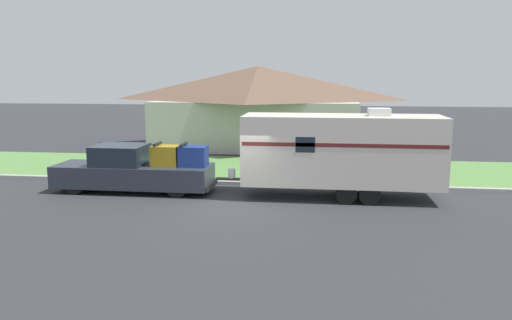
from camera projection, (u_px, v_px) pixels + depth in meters
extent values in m
plane|color=#2D2D33|center=(233.00, 207.00, 17.82)|extent=(120.00, 120.00, 0.00)
cube|color=#999993|center=(248.00, 183.00, 21.47)|extent=(80.00, 0.30, 0.14)
cube|color=#568442|center=(259.00, 169.00, 25.05)|extent=(80.00, 7.00, 0.03)
cube|color=#B2B2A8|center=(258.00, 123.00, 32.90)|extent=(12.69, 7.56, 3.06)
pyramid|color=brown|center=(258.00, 83.00, 32.45)|extent=(13.71, 8.16, 2.18)
cube|color=#4C3828|center=(250.00, 137.00, 29.31)|extent=(1.00, 0.06, 2.10)
cylinder|color=black|center=(74.00, 184.00, 19.72)|extent=(0.81, 0.28, 0.81)
cylinder|color=black|center=(92.00, 176.00, 21.27)|extent=(0.81, 0.28, 0.81)
cylinder|color=black|center=(177.00, 187.00, 19.19)|extent=(0.81, 0.28, 0.81)
cylinder|color=black|center=(188.00, 179.00, 20.74)|extent=(0.81, 0.28, 0.81)
cube|color=#282D38|center=(105.00, 175.00, 20.34)|extent=(3.88, 1.94, 0.87)
cube|color=#19232D|center=(120.00, 155.00, 20.11)|extent=(2.02, 1.79, 0.79)
cube|color=#282D38|center=(180.00, 177.00, 19.93)|extent=(2.44, 1.94, 0.87)
cube|color=#333333|center=(212.00, 185.00, 19.82)|extent=(0.12, 1.75, 0.20)
cube|color=olive|center=(167.00, 156.00, 19.86)|extent=(1.12, 0.82, 0.80)
cube|color=black|center=(157.00, 144.00, 19.82)|extent=(0.10, 0.90, 0.08)
cube|color=navy|center=(193.00, 156.00, 19.72)|extent=(1.12, 0.82, 0.80)
cube|color=black|center=(184.00, 144.00, 19.69)|extent=(0.10, 0.90, 0.08)
cylinder|color=black|center=(346.00, 194.00, 18.17)|extent=(0.77, 0.22, 0.77)
cylinder|color=black|center=(344.00, 183.00, 20.13)|extent=(0.77, 0.22, 0.77)
cylinder|color=black|center=(370.00, 195.00, 18.07)|extent=(0.77, 0.22, 0.77)
cylinder|color=black|center=(365.00, 183.00, 20.02)|extent=(0.77, 0.22, 0.77)
cube|color=beige|center=(342.00, 150.00, 18.92)|extent=(7.45, 2.28, 2.61)
cube|color=#5B1E1E|center=(343.00, 145.00, 17.75)|extent=(7.30, 0.01, 0.14)
cube|color=#383838|center=(230.00, 179.00, 19.68)|extent=(1.15, 0.12, 0.10)
cylinder|color=silver|center=(232.00, 173.00, 19.63)|extent=(0.28, 0.28, 0.36)
cube|color=silver|center=(379.00, 112.00, 18.51)|extent=(0.80, 0.68, 0.28)
cube|color=#19232D|center=(305.00, 145.00, 17.92)|extent=(0.70, 0.01, 0.56)
cylinder|color=brown|center=(168.00, 168.00, 22.58)|extent=(0.09, 0.09, 1.01)
cube|color=#B2B2B2|center=(168.00, 155.00, 22.48)|extent=(0.48, 0.20, 0.22)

